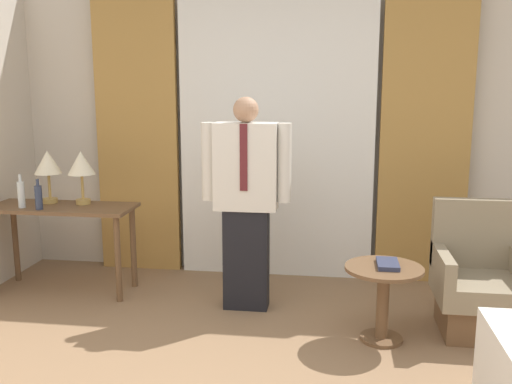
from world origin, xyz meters
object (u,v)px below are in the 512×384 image
at_px(table_lamp_left, 48,165).
at_px(book, 388,264).
at_px(bottle_near_edge, 39,197).
at_px(bottle_by_lamp, 21,194).
at_px(side_table, 383,291).
at_px(person, 246,197).
at_px(armchair, 479,287).
at_px(desk, 62,220).
at_px(table_lamp_right, 81,165).

xyz_separation_m(table_lamp_left, book, (2.77, -0.69, -0.53)).
height_order(table_lamp_left, bottle_near_edge, table_lamp_left).
bearing_deg(bottle_by_lamp, book, -9.23).
bearing_deg(side_table, person, 155.74).
distance_m(table_lamp_left, armchair, 3.54).
height_order(bottle_by_lamp, person, person).
xyz_separation_m(bottle_near_edge, side_table, (2.71, -0.45, -0.48)).
distance_m(table_lamp_left, bottle_by_lamp, 0.33).
xyz_separation_m(bottle_by_lamp, book, (2.90, -0.47, -0.31)).
height_order(table_lamp_left, book, table_lamp_left).
bearing_deg(desk, side_table, -13.09).
bearing_deg(desk, person, -5.31).
height_order(table_lamp_right, side_table, table_lamp_right).
bearing_deg(side_table, bottle_by_lamp, 170.30).
bearing_deg(bottle_by_lamp, side_table, -9.70).
distance_m(armchair, side_table, 0.74).
xyz_separation_m(armchair, side_table, (-0.69, -0.26, 0.03)).
height_order(desk, side_table, desk).
distance_m(bottle_near_edge, book, 2.78).
xyz_separation_m(side_table, book, (0.02, 0.02, 0.18)).
bearing_deg(armchair, bottle_by_lamp, 176.34).
height_order(bottle_by_lamp, armchair, bottle_by_lamp).
bearing_deg(armchair, table_lamp_left, 172.67).
bearing_deg(person, bottle_near_edge, -179.79).
xyz_separation_m(person, side_table, (1.01, -0.46, -0.53)).
distance_m(desk, bottle_by_lamp, 0.39).
bearing_deg(table_lamp_left, side_table, -14.43).
distance_m(table_lamp_right, person, 1.47).
bearing_deg(table_lamp_left, bottle_near_edge, -81.41).
distance_m(table_lamp_left, person, 1.76).
bearing_deg(bottle_by_lamp, table_lamp_left, 57.80).
xyz_separation_m(table_lamp_left, bottle_by_lamp, (-0.13, -0.21, -0.21)).
relative_size(desk, bottle_by_lamp, 4.35).
relative_size(table_lamp_left, bottle_near_edge, 1.79).
distance_m(table_lamp_left, table_lamp_right, 0.30).
bearing_deg(person, book, -22.81).
distance_m(desk, table_lamp_left, 0.49).
bearing_deg(bottle_near_edge, table_lamp_right, 44.77).
distance_m(table_lamp_left, side_table, 2.92).
relative_size(person, armchair, 1.80).
xyz_separation_m(bottle_by_lamp, side_table, (2.88, -0.49, -0.50)).
bearing_deg(desk, table_lamp_right, 34.61).
height_order(desk, person, person).
height_order(table_lamp_left, table_lamp_right, same).
bearing_deg(person, bottle_by_lamp, 178.90).
height_order(bottle_near_edge, armchair, bottle_near_edge).
height_order(person, armchair, person).
bearing_deg(desk, armchair, -5.90).
distance_m(desk, person, 1.61).
xyz_separation_m(bottle_by_lamp, armchair, (3.57, -0.23, -0.53)).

